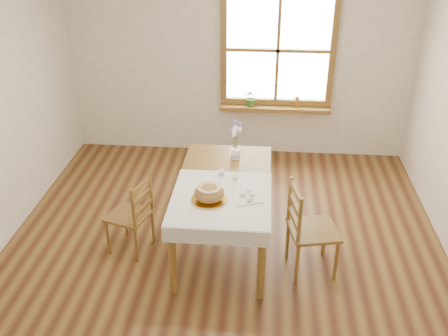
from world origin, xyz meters
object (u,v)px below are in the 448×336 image
at_px(chair_left, 129,214).
at_px(chair_right, 313,229).
at_px(flower_vase, 235,154).
at_px(dining_table, 224,189).
at_px(bread_plate, 209,200).

height_order(chair_left, chair_right, chair_right).
bearing_deg(chair_left, flower_vase, 138.90).
distance_m(dining_table, bread_plate, 0.39).
bearing_deg(dining_table, chair_left, -172.09).
xyz_separation_m(chair_right, flower_vase, (-0.78, 0.78, 0.34)).
distance_m(chair_left, flower_vase, 1.25).
relative_size(dining_table, chair_right, 1.73).
bearing_deg(chair_right, dining_table, 58.77).
relative_size(chair_left, flower_vase, 7.81).
distance_m(chair_right, flower_vase, 1.16).
bearing_deg(flower_vase, chair_left, -148.85).
xyz_separation_m(chair_left, flower_vase, (1.01, 0.61, 0.39)).
xyz_separation_m(dining_table, flower_vase, (0.08, 0.48, 0.14)).
distance_m(dining_table, chair_right, 0.93).
relative_size(chair_left, chair_right, 0.88).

